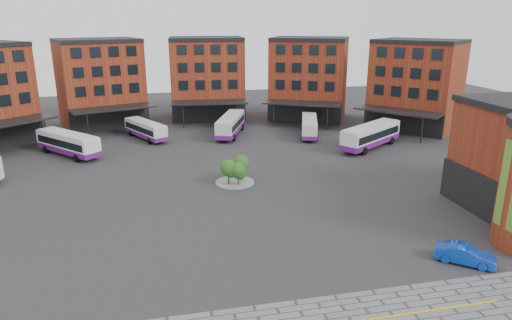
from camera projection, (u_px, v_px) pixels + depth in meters
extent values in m
plane|color=#28282B|center=(236.00, 231.00, 40.06)|extent=(160.00, 160.00, 0.00)
cube|color=black|center=(0.00, 135.00, 64.74)|extent=(10.00, 9.07, 4.00)
cube|color=black|center=(6.00, 123.00, 62.84)|extent=(12.61, 11.97, 0.25)
cylinder|color=black|center=(46.00, 133.00, 65.97)|extent=(0.20, 0.20, 4.00)
cube|color=brown|center=(101.00, 84.00, 78.12)|extent=(15.55, 13.69, 14.00)
cube|color=black|center=(111.00, 118.00, 75.66)|extent=(12.45, 4.71, 4.00)
cube|color=black|center=(96.00, 40.00, 75.94)|extent=(15.65, 13.97, 0.60)
cube|color=black|center=(107.00, 74.00, 73.35)|extent=(10.87, 3.87, 8.00)
cube|color=black|center=(113.00, 108.00, 73.15)|extent=(13.72, 8.39, 0.25)
cylinder|color=black|center=(88.00, 126.00, 70.02)|extent=(0.20, 0.20, 4.00)
cylinder|color=black|center=(145.00, 119.00, 74.54)|extent=(0.20, 0.20, 4.00)
cube|color=brown|center=(207.00, 79.00, 84.21)|extent=(13.67, 10.88, 14.00)
cube|color=black|center=(209.00, 111.00, 81.12)|extent=(13.00, 1.41, 4.00)
cube|color=black|center=(206.00, 39.00, 82.03)|extent=(13.69, 11.18, 0.60)
cube|color=black|center=(208.00, 70.00, 78.78)|extent=(11.42, 0.95, 8.00)
cube|color=black|center=(209.00, 102.00, 78.31)|extent=(13.28, 5.30, 0.25)
cylinder|color=black|center=(183.00, 117.00, 76.57)|extent=(0.20, 0.20, 4.00)
cylinder|color=black|center=(237.00, 115.00, 77.84)|extent=(0.20, 0.20, 4.00)
cube|color=brown|center=(309.00, 80.00, 83.24)|extent=(16.12, 14.81, 14.00)
cube|color=black|center=(304.00, 112.00, 80.26)|extent=(11.81, 6.35, 4.00)
cube|color=black|center=(310.00, 39.00, 81.06)|extent=(16.26, 15.08, 0.60)
cube|color=black|center=(305.00, 71.00, 77.92)|extent=(10.26, 5.33, 8.00)
cube|color=black|center=(302.00, 103.00, 77.49)|extent=(13.58, 9.82, 0.25)
cylinder|color=black|center=(274.00, 115.00, 77.52)|extent=(0.20, 0.20, 4.00)
cylinder|color=black|center=(327.00, 118.00, 75.33)|extent=(0.20, 0.20, 4.00)
cube|color=brown|center=(416.00, 87.00, 75.37)|extent=(16.02, 16.39, 14.00)
cube|color=black|center=(402.00, 121.00, 73.20)|extent=(8.74, 10.28, 4.00)
cube|color=black|center=(421.00, 41.00, 73.19)|extent=(16.25, 16.58, 0.60)
cube|color=black|center=(406.00, 76.00, 70.90)|extent=(7.47, 8.86, 8.00)
cube|color=black|center=(398.00, 111.00, 70.82)|extent=(11.73, 12.79, 0.25)
cylinder|color=black|center=(365.00, 122.00, 72.71)|extent=(0.20, 0.20, 4.00)
cylinder|color=black|center=(422.00, 130.00, 67.41)|extent=(0.20, 0.20, 4.00)
cube|color=black|center=(482.00, 197.00, 42.29)|extent=(0.40, 12.00, 4.00)
cube|color=#BB8E16|center=(510.00, 186.00, 35.08)|extent=(0.12, 2.20, 7.00)
cylinder|color=gray|center=(235.00, 182.00, 51.64)|extent=(4.40, 4.40, 0.12)
cylinder|color=#332114|center=(229.00, 179.00, 50.72)|extent=(0.14, 0.14, 1.45)
sphere|color=#164217|center=(229.00, 168.00, 50.33)|extent=(1.90, 1.90, 1.90)
sphere|color=#164217|center=(231.00, 172.00, 50.36)|extent=(1.33, 1.33, 1.33)
cylinder|color=#332114|center=(241.00, 175.00, 52.16)|extent=(0.14, 0.14, 1.46)
sphere|color=#164217|center=(241.00, 164.00, 51.77)|extent=(2.00, 2.00, 2.00)
sphere|color=#164217|center=(243.00, 168.00, 51.80)|extent=(1.40, 1.40, 1.40)
cylinder|color=#332114|center=(238.00, 180.00, 50.57)|extent=(0.14, 0.14, 1.29)
sphere|color=#164217|center=(238.00, 170.00, 50.23)|extent=(1.85, 1.85, 1.85)
sphere|color=#164217|center=(240.00, 174.00, 50.24)|extent=(1.30, 1.30, 1.30)
cube|color=white|center=(68.00, 143.00, 61.47)|extent=(9.27, 9.89, 2.46)
cube|color=black|center=(68.00, 141.00, 61.42)|extent=(8.72, 9.27, 0.95)
cube|color=silver|center=(67.00, 133.00, 61.09)|extent=(8.90, 9.49, 0.12)
cube|color=black|center=(45.00, 135.00, 64.42)|extent=(1.67, 1.52, 1.11)
cube|color=#5F1A77|center=(69.00, 149.00, 61.74)|extent=(9.33, 9.95, 0.70)
cylinder|color=black|center=(46.00, 150.00, 62.84)|extent=(0.90, 0.95, 1.00)
cylinder|color=black|center=(62.00, 146.00, 64.79)|extent=(0.90, 0.95, 1.00)
cylinder|color=black|center=(76.00, 158.00, 58.92)|extent=(0.90, 0.95, 1.00)
cylinder|color=black|center=(93.00, 154.00, 60.87)|extent=(0.90, 0.95, 1.00)
cube|color=silver|center=(146.00, 129.00, 69.96)|extent=(6.53, 9.58, 2.16)
cube|color=black|center=(146.00, 128.00, 69.92)|extent=(6.22, 8.93, 0.84)
cube|color=silver|center=(145.00, 122.00, 69.63)|extent=(6.27, 9.20, 0.11)
cube|color=black|center=(131.00, 123.00, 73.34)|extent=(1.71, 0.99, 0.97)
cube|color=#5F1A77|center=(146.00, 134.00, 70.19)|extent=(6.58, 9.64, 0.62)
cylinder|color=black|center=(130.00, 133.00, 71.86)|extent=(0.65, 0.90, 0.88)
cylinder|color=black|center=(143.00, 131.00, 73.23)|extent=(0.65, 0.90, 0.88)
cylinder|color=black|center=(149.00, 141.00, 67.37)|extent=(0.65, 0.90, 0.88)
cylinder|color=black|center=(163.00, 139.00, 68.74)|extent=(0.65, 0.90, 0.88)
cube|color=silver|center=(231.00, 124.00, 72.16)|extent=(6.34, 11.35, 2.49)
cube|color=black|center=(231.00, 123.00, 72.11)|extent=(6.08, 10.53, 0.97)
cube|color=silver|center=(230.00, 116.00, 71.78)|extent=(6.09, 10.90, 0.12)
cube|color=black|center=(237.00, 116.00, 77.27)|extent=(2.06, 0.88, 1.12)
cube|color=#5F1A77|center=(231.00, 129.00, 72.43)|extent=(6.40, 11.40, 0.71)
cylinder|color=black|center=(227.00, 127.00, 76.10)|extent=(0.65, 1.06, 1.02)
cylinder|color=black|center=(242.00, 127.00, 75.75)|extent=(0.65, 1.06, 1.02)
cylinder|color=black|center=(218.00, 137.00, 69.35)|extent=(0.65, 1.06, 1.02)
cylinder|color=black|center=(234.00, 138.00, 68.99)|extent=(0.65, 1.06, 1.02)
cube|color=silver|center=(309.00, 126.00, 71.84)|extent=(5.32, 10.29, 2.25)
cube|color=black|center=(309.00, 125.00, 71.80)|extent=(5.13, 9.54, 0.87)
cube|color=silver|center=(310.00, 118.00, 71.49)|extent=(5.11, 9.88, 0.11)
cube|color=black|center=(309.00, 118.00, 76.47)|extent=(1.89, 0.72, 1.01)
cube|color=#5F1A77|center=(309.00, 131.00, 72.08)|extent=(5.37, 10.34, 0.64)
cylinder|color=black|center=(302.00, 128.00, 75.36)|extent=(0.55, 0.96, 0.92)
cylinder|color=black|center=(316.00, 128.00, 75.14)|extent=(0.55, 0.96, 0.92)
cylinder|color=black|center=(302.00, 138.00, 69.24)|extent=(0.55, 0.96, 0.92)
cylinder|color=black|center=(317.00, 138.00, 69.02)|extent=(0.55, 0.96, 0.92)
cube|color=white|center=(371.00, 135.00, 65.04)|extent=(11.36, 8.86, 2.64)
cube|color=black|center=(371.00, 133.00, 64.99)|extent=(10.60, 8.38, 1.03)
cube|color=silver|center=(372.00, 125.00, 64.63)|extent=(10.90, 8.51, 0.13)
cube|color=black|center=(391.00, 126.00, 69.00)|extent=(1.38, 1.97, 1.19)
cube|color=#5F1A77|center=(370.00, 141.00, 65.32)|extent=(11.41, 8.92, 0.76)
cylinder|color=black|center=(375.00, 138.00, 68.96)|extent=(1.08, 0.87, 1.08)
cylinder|color=black|center=(392.00, 141.00, 67.18)|extent=(1.08, 0.87, 1.08)
cylinder|color=black|center=(348.00, 147.00, 63.72)|extent=(1.08, 0.87, 1.08)
cylinder|color=black|center=(365.00, 151.00, 61.94)|extent=(1.08, 0.87, 1.08)
imported|color=#0E38B8|center=(465.00, 255.00, 34.54)|extent=(4.32, 3.91, 1.43)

